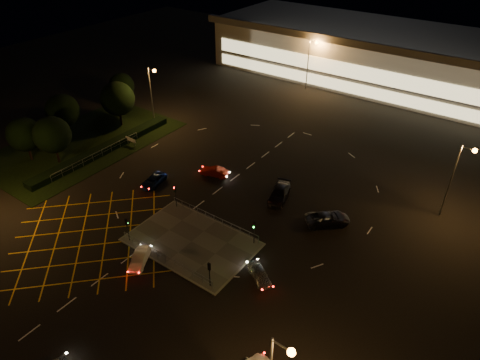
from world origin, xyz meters
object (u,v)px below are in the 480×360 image
Objects in this scene: signal_se at (209,270)px; car_right_silver at (260,274)px; car_east_grey at (328,219)px; signal_nw at (175,192)px; car_circ_red at (214,172)px; car_far_dkgrey at (279,193)px; signal_sw at (127,225)px; car_left_blue at (154,181)px; signal_ne at (254,228)px; car_queue_white at (140,259)px.

signal_se reaches higher than car_right_silver.
signal_se reaches higher than car_east_grey.
signal_nw is at bearing 109.14° from car_right_silver.
signal_nw is 8.92m from car_circ_red.
signal_sw is at bearing -135.20° from car_far_dkgrey.
car_left_blue is 8.61m from car_circ_red.
signal_ne is 12.97m from car_queue_white.
car_queue_white is 1.04× the size of car_right_silver.
car_far_dkgrey is at bearing -119.26° from signal_sw.
car_queue_white is at bearing -2.36° from car_circ_red.
car_left_blue is at bearing -58.51° from signal_sw.
car_right_silver is at bearing 35.95° from car_circ_red.
signal_nw is at bearing 72.69° from car_east_grey.
signal_se reaches higher than car_circ_red.
car_circ_red is (-16.18, 12.85, 0.02)m from car_right_silver.
signal_sw is at bearing -13.25° from car_circ_red.
signal_ne is at bearing -90.00° from signal_se.
signal_sw and signal_nw have the same top height.
car_queue_white is 15.41m from car_left_blue.
car_queue_white is 13.11m from car_right_silver.
signal_nw is at bearing -31.01° from car_left_blue.
car_circ_red is 17.94m from car_east_grey.
car_queue_white is 19.02m from car_circ_red.
car_right_silver is at bearing -2.76° from car_queue_white.
signal_ne is 0.84× the size of car_right_silver.
car_east_grey is at bearing 25.59° from signal_nw.
car_east_grey is at bearing -136.71° from signal_sw.
car_queue_white is 22.59m from car_east_grey.
signal_nw is (-12.00, 7.99, 0.00)m from signal_se.
signal_se is 0.84× the size of car_right_silver.
car_left_blue is 1.18× the size of car_right_silver.
car_far_dkgrey is 14.68m from car_right_silver.
signal_ne reaches higher than car_east_grey.
signal_sw is 0.84× the size of car_right_silver.
car_left_blue is (-6.16, 10.06, -1.76)m from signal_sw.
signal_ne is at bearing 104.67° from car_east_grey.
signal_sw and signal_ne have the same top height.
signal_se is 21.05m from car_circ_red.
signal_sw reaches higher than car_circ_red.
car_circ_red is (-0.68, 8.72, -1.71)m from signal_nw.
signal_nw reaches higher than car_circ_red.
signal_nw is 0.84× the size of car_right_silver.
car_circ_red is at bearing 145.48° from signal_ne.
signal_nw is 0.81× the size of car_queue_white.
car_circ_red is at bearing 38.11° from car_left_blue.
car_queue_white is 0.98× the size of car_circ_red.
signal_sw and signal_se have the same top height.
signal_nw is 0.79× the size of car_circ_red.
signal_ne is 9.77m from car_far_dkgrey.
car_right_silver is at bearing -82.76° from car_far_dkgrey.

